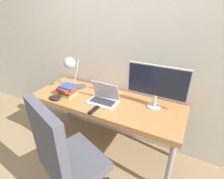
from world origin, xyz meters
TOP-DOWN VIEW (x-y plane):
  - ground_plane at (0.00, 0.00)m, footprint 12.00×12.00m
  - wall_back at (0.00, 0.69)m, footprint 8.00×0.05m
  - desk at (0.00, 0.31)m, footprint 1.77×0.63m
  - laptop at (-0.00, 0.28)m, footprint 0.33×0.22m
  - monitor at (0.53, 0.44)m, footprint 0.62×0.14m
  - desk_lamp at (-0.45, 0.32)m, footprint 0.14×0.31m
  - office_chair at (0.02, -0.44)m, footprint 0.66×0.65m
  - book_stack at (-0.46, 0.21)m, footprint 0.23×0.19m
  - tv_remote at (-0.00, 0.08)m, footprint 0.05×0.16m
  - game_controller at (-0.53, 0.07)m, footprint 0.15×0.10m

SIDE VIEW (x-z plane):
  - ground_plane at x=0.00m, z-range 0.00..0.00m
  - office_chair at x=0.02m, z-range 0.04..1.16m
  - desk at x=0.00m, z-range 0.30..1.03m
  - tv_remote at x=0.00m, z-range 0.73..0.75m
  - game_controller at x=-0.53m, z-range 0.73..0.77m
  - laptop at x=0.00m, z-range 0.66..0.89m
  - book_stack at x=-0.46m, z-range 0.73..0.86m
  - monitor at x=0.53m, z-range 0.78..1.24m
  - desk_lamp at x=-0.45m, z-range 0.84..1.29m
  - wall_back at x=0.00m, z-range 0.00..2.60m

